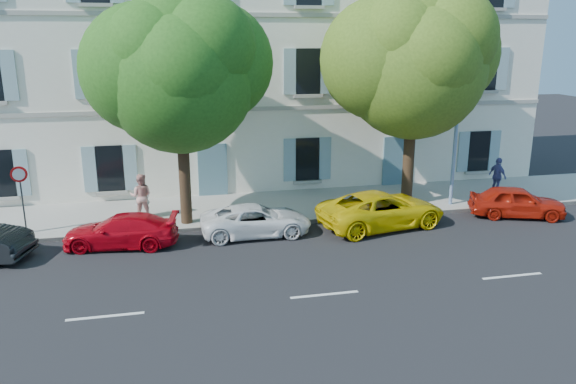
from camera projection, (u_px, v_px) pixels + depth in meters
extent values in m
plane|color=black|center=(293.00, 245.00, 19.76)|extent=(90.00, 90.00, 0.00)
cube|color=#A09E96|center=(270.00, 207.00, 23.93)|extent=(36.00, 4.50, 0.15)
cube|color=#9E998E|center=(280.00, 223.00, 21.89)|extent=(36.00, 0.16, 0.16)
cube|color=white|center=(247.00, 59.00, 27.75)|extent=(28.00, 7.00, 12.00)
imported|color=#B60512|center=(121.00, 231.00, 19.55)|extent=(4.13, 2.19, 1.14)
imported|color=white|center=(256.00, 220.00, 20.69)|extent=(4.08, 1.90, 1.13)
imported|color=#DFC009|center=(382.00, 210.00, 21.54)|extent=(5.32, 3.21, 1.38)
imported|color=#A7190A|center=(517.00, 202.00, 22.77)|extent=(4.00, 2.64, 1.27)
cylinder|color=#3A2819|center=(185.00, 179.00, 21.29)|extent=(0.43, 0.43, 3.46)
ellipsoid|color=#2D6D1B|center=(180.00, 77.00, 20.27)|extent=(5.53, 5.53, 6.09)
cylinder|color=#3A2819|center=(408.00, 163.00, 23.66)|extent=(0.47, 0.47, 3.58)
ellipsoid|color=#587E20|center=(414.00, 67.00, 22.59)|extent=(5.81, 5.81, 6.39)
cylinder|color=#383A3D|center=(23.00, 205.00, 20.34)|extent=(0.06, 0.06, 2.12)
cylinder|color=red|center=(19.00, 174.00, 20.00)|extent=(0.58, 0.14, 0.58)
cylinder|color=#7293BF|center=(457.00, 118.00, 23.13)|extent=(0.15, 0.15, 7.39)
cylinder|color=#7293BF|center=(473.00, 25.00, 21.53)|extent=(0.42, 1.27, 0.09)
cube|color=#383A3D|center=(482.00, 28.00, 20.96)|extent=(0.33, 0.46, 0.17)
imported|color=silver|center=(142.00, 197.00, 22.27)|extent=(0.67, 0.52, 1.62)
imported|color=tan|center=(141.00, 196.00, 22.11)|extent=(0.96, 0.80, 1.78)
imported|color=#505193|center=(498.00, 176.00, 25.43)|extent=(0.61, 1.05, 1.69)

